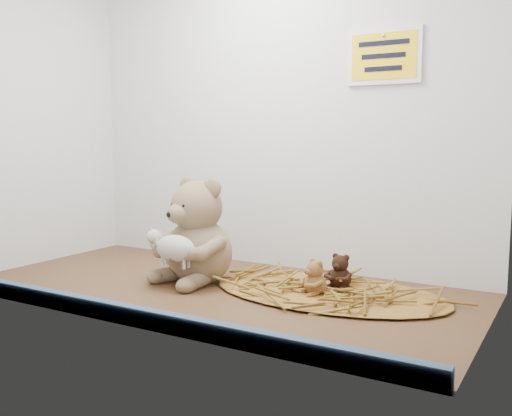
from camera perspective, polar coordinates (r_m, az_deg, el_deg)
The scene contains 8 objects.
alcove_shell at distance 138.73cm, azimuth -2.20°, elevation 10.99°, with size 120.40×60.20×90.40cm.
front_rail at distance 113.39cm, azimuth -12.52°, elevation -10.38°, with size 119.28×2.20×3.60cm, color #39516E.
straw_bed at distance 132.18cm, azimuth 7.20°, elevation -8.32°, with size 55.99×32.51×1.08cm, color brown.
main_teddy at distance 140.82cm, azimuth -5.76°, elevation -2.17°, with size 20.93×22.09×25.95cm, color #866F52, non-canonical shape.
toy_lamb at distance 134.05cm, azimuth -8.08°, elevation -4.01°, with size 13.57×8.28×8.77cm, color beige, non-canonical shape.
mini_teddy_tan at distance 127.93cm, azimuth 5.96°, elevation -6.76°, with size 6.32×6.67×7.84cm, color olive, non-canonical shape.
mini_teddy_brown at distance 134.27cm, azimuth 8.43°, elevation -6.11°, with size 6.40×6.76×7.94cm, color black, non-canonical shape.
wall_sign at distance 145.60cm, azimuth 12.69°, elevation 14.60°, with size 16.00×1.20×11.00cm, color #DCB40B.
Camera 1 is at (73.83, -108.05, 35.36)cm, focal length 40.00 mm.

